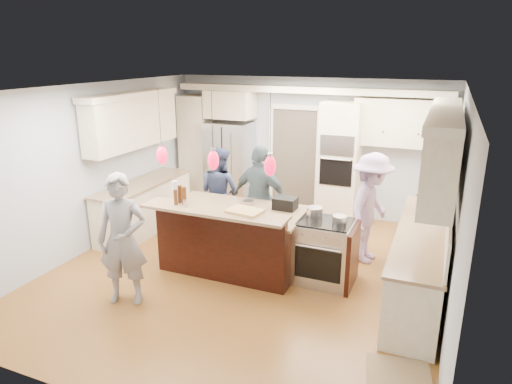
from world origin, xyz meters
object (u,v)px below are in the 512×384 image
Objects in this scene: person_far_left at (220,192)px; island_range at (326,252)px; refrigerator at (230,165)px; person_bar_end at (122,240)px; kitchen_island at (234,237)px.

island_range is at bearing 172.82° from person_far_left.
refrigerator reaches higher than person_bar_end.
refrigerator reaches higher than person_far_left.
person_bar_end is (0.42, -4.02, -0.03)m from refrigerator.
kitchen_island is 1.41m from island_range.
refrigerator is 1.63m from person_far_left.
refrigerator is at bearing 116.95° from kitchen_island.
kitchen_island is at bearing -63.05° from refrigerator.
kitchen_island is 1.32m from person_far_left.
refrigerator is at bearing 137.41° from island_range.
kitchen_island is at bearing -176.96° from island_range.
person_bar_end reaches higher than person_far_left.
person_bar_end is at bearing 103.80° from person_far_left.
island_range is 0.53× the size of person_bar_end.
refrigerator is at bearing 75.96° from person_bar_end.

